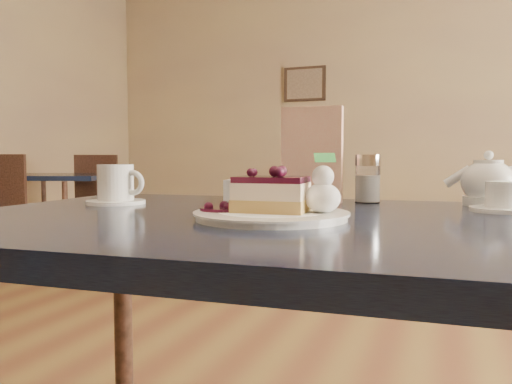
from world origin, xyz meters
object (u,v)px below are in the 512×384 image
(main_table, at_px, (279,260))
(tea_set, at_px, (490,186))
(cheesecake_slice, at_px, (271,195))
(bg_table_far_left, at_px, (55,250))
(coffee_set, at_px, (117,186))
(dessert_plate, at_px, (271,216))

(main_table, distance_m, tea_set, 0.49)
(cheesecake_slice, xyz_separation_m, tea_set, (0.35, 0.36, 0.00))
(tea_set, bearing_deg, bg_table_far_left, 146.18)
(coffee_set, xyz_separation_m, bg_table_far_left, (-2.38, 2.33, -0.71))
(coffee_set, relative_size, tea_set, 0.59)
(bg_table_far_left, bearing_deg, cheesecake_slice, -60.11)
(dessert_plate, bearing_deg, cheesecake_slice, -176.42)
(cheesecake_slice, relative_size, bg_table_far_left, 0.07)
(main_table, xyz_separation_m, tea_set, (0.36, 0.31, 0.12))
(cheesecake_slice, bearing_deg, dessert_plate, -0.07)
(dessert_plate, distance_m, coffee_set, 0.43)
(dessert_plate, xyz_separation_m, bg_table_far_left, (-2.79, 2.47, -0.68))
(cheesecake_slice, height_order, tea_set, tea_set)
(main_table, bearing_deg, coffee_set, 164.19)
(cheesecake_slice, bearing_deg, bg_table_far_left, 134.84)
(bg_table_far_left, bearing_deg, coffee_set, -63.02)
(tea_set, bearing_deg, main_table, -138.66)
(cheesecake_slice, bearing_deg, coffee_set, 157.88)
(coffee_set, bearing_deg, cheesecake_slice, -18.48)
(dessert_plate, height_order, coffee_set, coffee_set)
(tea_set, bearing_deg, cheesecake_slice, -134.25)
(dessert_plate, relative_size, coffee_set, 1.83)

